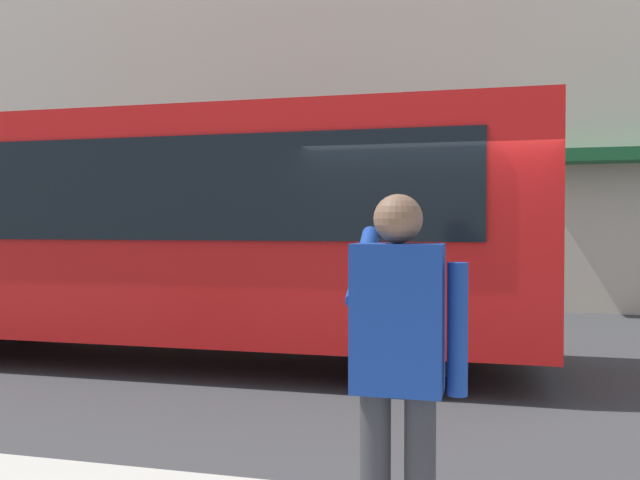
{
  "coord_description": "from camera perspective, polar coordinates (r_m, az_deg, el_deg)",
  "views": [
    {
      "loc": [
        -0.57,
        7.37,
        1.71
      ],
      "look_at": [
        1.3,
        -0.04,
        1.54
      ],
      "focal_mm": 37.64,
      "sensor_mm": 36.0,
      "label": 1
    }
  ],
  "objects": [
    {
      "name": "building_facade_far",
      "position": [
        14.81,
        11.99,
        18.05
      ],
      "size": [
        28.0,
        1.55,
        12.0
      ],
      "color": "beige",
      "rests_on": "ground_plane"
    },
    {
      "name": "red_bus",
      "position": [
        8.66,
        -12.21,
        1.07
      ],
      "size": [
        9.05,
        2.54,
        3.08
      ],
      "color": "red",
      "rests_on": "ground_plane"
    },
    {
      "name": "ground_plane",
      "position": [
        7.59,
        9.66,
        -11.77
      ],
      "size": [
        60.0,
        60.0,
        0.0
      ],
      "primitive_type": "plane",
      "color": "#38383A"
    },
    {
      "name": "pedestrian_photographer",
      "position": [
        3.04,
        6.72,
        -9.54
      ],
      "size": [
        0.53,
        0.52,
        1.7
      ],
      "color": "#2D2D33",
      "rests_on": "sidewalk_curb"
    }
  ]
}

